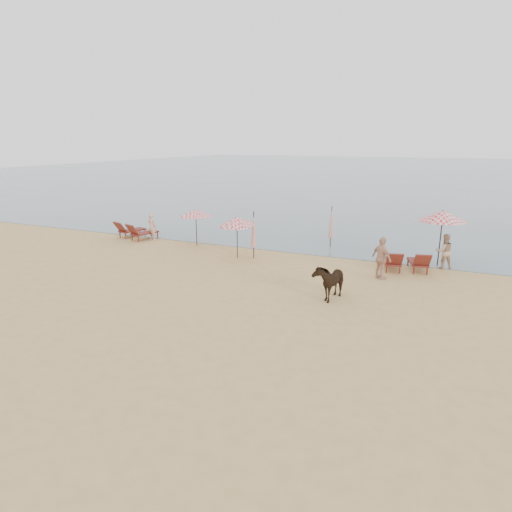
% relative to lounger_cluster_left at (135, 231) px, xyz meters
% --- Properties ---
extents(ground, '(120.00, 120.00, 0.00)m').
position_rel_lounger_cluster_left_xyz_m(ground, '(9.72, -9.50, -0.48)').
color(ground, tan).
rests_on(ground, ground).
extents(sea, '(160.00, 140.00, 0.06)m').
position_rel_lounger_cluster_left_xyz_m(sea, '(9.72, 70.50, -0.48)').
color(sea, '#51606B').
rests_on(sea, ground).
extents(lounger_cluster_left, '(2.35, 2.30, 0.69)m').
position_rel_lounger_cluster_left_xyz_m(lounger_cluster_left, '(0.00, 0.00, 0.00)').
color(lounger_cluster_left, maroon).
rests_on(lounger_cluster_left, ground).
extents(lounger_cluster_right, '(2.20, 2.15, 0.65)m').
position_rel_lounger_cluster_left_xyz_m(lounger_cluster_right, '(15.16, -0.49, -0.03)').
color(lounger_cluster_right, maroon).
rests_on(lounger_cluster_right, ground).
extents(umbrella_open_left_a, '(1.79, 1.79, 2.04)m').
position_rel_lounger_cluster_left_xyz_m(umbrella_open_left_a, '(4.27, -0.10, 1.35)').
color(umbrella_open_left_a, black).
rests_on(umbrella_open_left_a, ground).
extents(umbrella_open_left_b, '(1.66, 1.70, 2.12)m').
position_rel_lounger_cluster_left_xyz_m(umbrella_open_left_b, '(7.41, -1.48, 1.36)').
color(umbrella_open_left_b, black).
rests_on(umbrella_open_left_b, ground).
extents(umbrella_open_right, '(2.11, 2.11, 2.58)m').
position_rel_lounger_cluster_left_xyz_m(umbrella_open_right, '(16.46, 1.05, 1.84)').
color(umbrella_open_right, black).
rests_on(umbrella_open_right, ground).
extents(umbrella_closed_left, '(0.28, 0.28, 2.26)m').
position_rel_lounger_cluster_left_xyz_m(umbrella_closed_left, '(11.07, 2.45, 0.91)').
color(umbrella_closed_left, black).
rests_on(umbrella_closed_left, ground).
extents(umbrella_closed_right, '(0.28, 0.28, 2.31)m').
position_rel_lounger_cluster_left_xyz_m(umbrella_closed_right, '(8.13, -1.14, 0.94)').
color(umbrella_closed_right, black).
rests_on(umbrella_closed_right, ground).
extents(cow, '(1.00, 1.70, 1.35)m').
position_rel_lounger_cluster_left_xyz_m(cow, '(12.90, -5.10, 0.19)').
color(cow, black).
rests_on(cow, ground).
extents(beachgoer_left, '(0.62, 0.46, 1.55)m').
position_rel_lounger_cluster_left_xyz_m(beachgoer_left, '(1.06, 0.26, 0.30)').
color(beachgoer_left, tan).
rests_on(beachgoer_left, ground).
extents(beachgoer_right_a, '(0.94, 0.85, 1.59)m').
position_rel_lounger_cluster_left_xyz_m(beachgoer_right_a, '(16.68, 0.64, 0.32)').
color(beachgoer_right_a, tan).
rests_on(beachgoer_right_a, ground).
extents(beachgoer_right_b, '(1.08, 1.00, 1.78)m').
position_rel_lounger_cluster_left_xyz_m(beachgoer_right_b, '(14.31, -2.06, 0.41)').
color(beachgoer_right_b, tan).
rests_on(beachgoer_right_b, ground).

